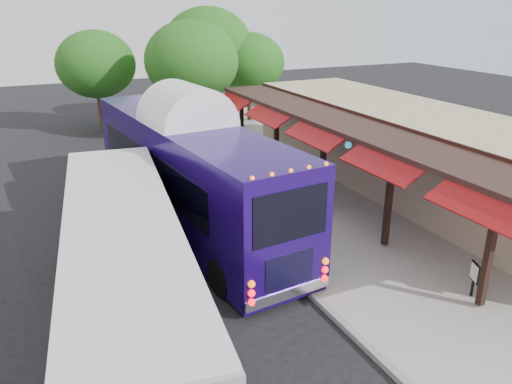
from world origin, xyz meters
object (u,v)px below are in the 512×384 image
ped_c (298,180)px  sign_board (475,274)px  ped_b (285,171)px  city_bus (125,269)px  coach_bus (189,168)px  ped_d (226,151)px  ped_a (306,215)px

ped_c → sign_board: size_ratio=1.78×
ped_b → sign_board: bearing=88.3°
city_bus → coach_bus: bearing=65.4°
coach_bus → ped_c: (4.62, 0.07, -1.18)m
ped_c → ped_d: 5.32m
coach_bus → ped_a: 4.57m
ped_d → ped_c: bearing=88.9°
ped_a → ped_d: size_ratio=0.89×
sign_board → city_bus: bearing=-175.4°
coach_bus → sign_board: 10.02m
ped_a → ped_d: (0.37, 8.33, 0.10)m
ped_b → sign_board: (0.63, -9.80, -0.13)m
city_bus → ped_d: bearing=64.5°
city_bus → ped_c: bearing=42.3°
city_bus → ped_b: 10.93m
ped_a → ped_c: 3.46m
ped_d → sign_board: size_ratio=1.83×
ped_d → sign_board: ped_d is taller
ped_b → ped_d: (-1.28, 3.77, 0.12)m
coach_bus → city_bus: bearing=-127.4°
coach_bus → ped_b: 5.19m
ped_b → ped_d: bearing=-76.6°
ped_b → ped_c: (-0.19, -1.43, 0.09)m
coach_bus → city_bus: 6.61m
ped_b → ped_a: bearing=64.7°
ped_d → sign_board: bearing=85.0°
ped_c → ped_b: bearing=-132.9°
city_bus → ped_d: size_ratio=6.37×
ped_a → ped_c: ped_c is taller
city_bus → ped_b: (8.28, 7.10, -0.78)m
sign_board → ped_a: bearing=135.1°
ped_a → coach_bus: bearing=105.4°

